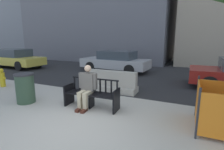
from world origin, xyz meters
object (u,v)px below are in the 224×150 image
at_px(street_bench, 92,95).
at_px(seated_person, 87,86).
at_px(trash_bin, 25,88).
at_px(car_taxi_near, 16,58).
at_px(fire_hydrant, 2,78).
at_px(jersey_barrier_centre, 112,83).
at_px(car_sedan_far, 115,61).

bearing_deg(street_bench, seated_person, -152.52).
bearing_deg(trash_bin, car_taxi_near, 145.00).
bearing_deg(fire_hydrant, street_bench, -4.80).
relative_size(jersey_barrier_centre, trash_bin, 2.04).
relative_size(street_bench, trash_bin, 1.74).
distance_m(seated_person, trash_bin, 2.16).
bearing_deg(fire_hydrant, car_taxi_near, 137.83).
xyz_separation_m(seated_person, jersey_barrier_centre, (-0.02, 1.89, -0.35)).
height_order(street_bench, jersey_barrier_centre, street_bench).
distance_m(street_bench, car_taxi_near, 10.23).
bearing_deg(street_bench, car_sedan_far, 107.20).
distance_m(jersey_barrier_centre, fire_hydrant, 4.95).
height_order(car_taxi_near, fire_hydrant, car_taxi_near).
bearing_deg(car_taxi_near, jersey_barrier_centre, -15.57).
distance_m(jersey_barrier_centre, car_sedan_far, 4.57).
bearing_deg(trash_bin, car_sedan_far, 86.99).
bearing_deg(trash_bin, street_bench, 14.24).
bearing_deg(car_sedan_far, street_bench, -72.80).
distance_m(car_taxi_near, trash_bin, 8.58).
bearing_deg(street_bench, fire_hydrant, 175.20).
bearing_deg(seated_person, street_bench, 27.48).
relative_size(street_bench, car_taxi_near, 0.39).
xyz_separation_m(trash_bin, fire_hydrant, (-2.67, 0.97, -0.11)).
bearing_deg(trash_bin, fire_hydrant, 159.98).
xyz_separation_m(jersey_barrier_centre, trash_bin, (-2.08, -2.38, 0.16)).
distance_m(trash_bin, fire_hydrant, 2.84).
xyz_separation_m(street_bench, car_taxi_near, (-9.24, 4.36, 0.29)).
bearing_deg(street_bench, trash_bin, -165.76).
xyz_separation_m(car_taxi_near, trash_bin, (7.03, -4.92, -0.19)).
height_order(seated_person, jersey_barrier_centre, seated_person).
height_order(street_bench, fire_hydrant, street_bench).
relative_size(street_bench, car_sedan_far, 0.38).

